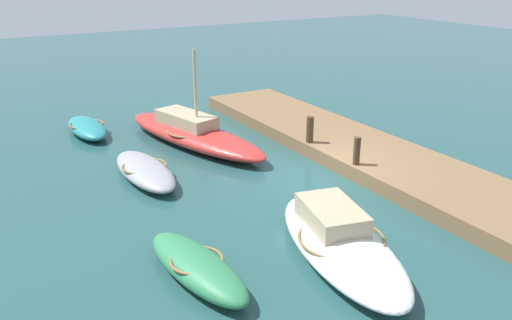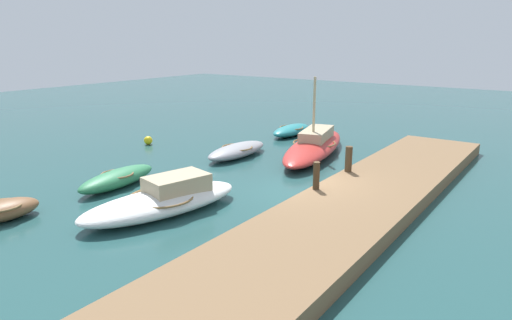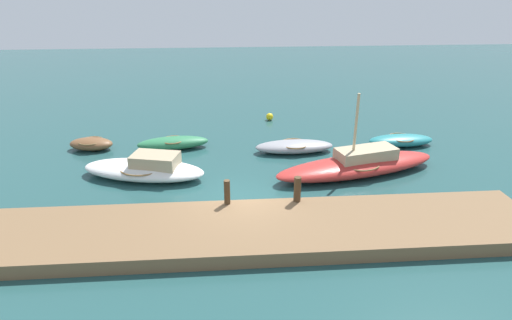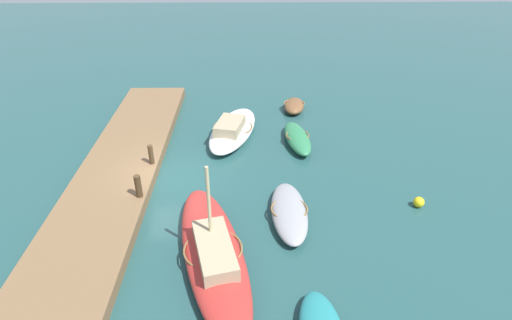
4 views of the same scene
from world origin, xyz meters
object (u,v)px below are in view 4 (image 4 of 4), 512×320
object	(u,v)px
rowboat_green	(297,138)
mooring_post_west	(151,154)
mooring_post_mid_west	(138,186)
rowboat_grey	(289,212)
marker_buoy	(419,202)
sailboat_red	(213,253)
dinghy_brown	(294,106)
motorboat_white	(233,129)

from	to	relation	value
rowboat_green	mooring_post_west	world-z (taller)	mooring_post_west
mooring_post_west	mooring_post_mid_west	world-z (taller)	mooring_post_mid_west
rowboat_green	mooring_post_west	distance (m)	7.56
rowboat_grey	marker_buoy	size ratio (longest dim) A/B	8.95
sailboat_red	dinghy_brown	bearing A→B (deg)	148.76
rowboat_green	rowboat_grey	bearing A→B (deg)	-15.64
sailboat_red	mooring_post_mid_west	distance (m)	4.70
sailboat_red	rowboat_green	distance (m)	9.48
motorboat_white	mooring_post_mid_west	bearing A→B (deg)	-16.57
motorboat_white	dinghy_brown	distance (m)	4.96
rowboat_grey	mooring_post_mid_west	size ratio (longest dim) A/B	4.09
sailboat_red	dinghy_brown	world-z (taller)	sailboat_red
rowboat_grey	dinghy_brown	bearing A→B (deg)	172.60
dinghy_brown	rowboat_green	size ratio (longest dim) A/B	0.63
mooring_post_mid_west	sailboat_red	bearing A→B (deg)	44.20
sailboat_red	rowboat_green	xyz separation A→B (m)	(-8.71, 3.76, -0.14)
rowboat_grey	rowboat_green	size ratio (longest dim) A/B	1.07
sailboat_red	mooring_post_west	size ratio (longest dim) A/B	8.53
motorboat_white	dinghy_brown	xyz separation A→B (m)	(-3.37, 3.63, -0.11)
mooring_post_west	mooring_post_mid_west	xyz separation A→B (m)	(2.61, 0.00, 0.02)
motorboat_white	rowboat_grey	distance (m)	7.53
sailboat_red	mooring_post_west	world-z (taller)	sailboat_red
dinghy_brown	mooring_post_mid_west	bearing A→B (deg)	-29.36
rowboat_grey	sailboat_red	bearing A→B (deg)	-50.05
mooring_post_west	marker_buoy	xyz separation A→B (m)	(2.81, 11.50, -0.75)
rowboat_grey	mooring_post_mid_west	world-z (taller)	mooring_post_mid_west
rowboat_grey	mooring_post_west	world-z (taller)	mooring_post_west
marker_buoy	mooring_post_west	bearing A→B (deg)	-103.72
dinghy_brown	rowboat_green	bearing A→B (deg)	4.74
dinghy_brown	rowboat_grey	bearing A→B (deg)	1.37
sailboat_red	mooring_post_mid_west	world-z (taller)	sailboat_red
rowboat_grey	mooring_post_west	bearing A→B (deg)	-121.07
mooring_post_west	marker_buoy	distance (m)	11.87
motorboat_white	sailboat_red	bearing A→B (deg)	11.43
rowboat_grey	dinghy_brown	world-z (taller)	dinghy_brown
dinghy_brown	mooring_post_mid_west	size ratio (longest dim) A/B	2.41
sailboat_red	marker_buoy	distance (m)	8.83
sailboat_red	mooring_post_west	bearing A→B (deg)	-165.53
dinghy_brown	motorboat_white	bearing A→B (deg)	-39.45
motorboat_white	dinghy_brown	bearing A→B (deg)	146.40
motorboat_white	marker_buoy	world-z (taller)	motorboat_white
marker_buoy	mooring_post_mid_west	bearing A→B (deg)	-90.99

